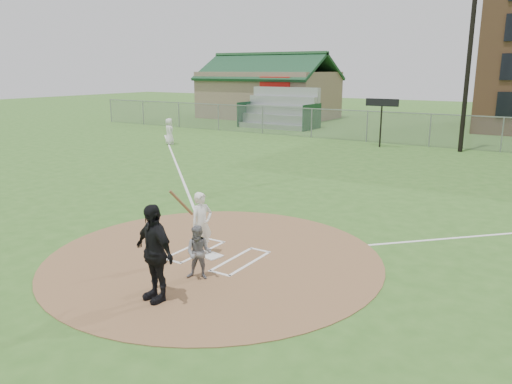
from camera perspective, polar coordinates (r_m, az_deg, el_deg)
The scene contains 14 objects.
ground at distance 12.71m, azimuth -4.84°, elevation -7.54°, with size 140.00×140.00×0.00m, color #346221.
dirt_circle at distance 12.71m, azimuth -4.84°, elevation -7.49°, with size 8.40×8.40×0.02m, color olive.
home_plate at distance 12.75m, azimuth -5.03°, elevation -7.31°, with size 0.43×0.43×0.03m, color silver.
foul_line_third at distance 24.95m, azimuth -9.01°, elevation 3.00°, with size 0.10×24.00×0.01m, color white.
catcher at distance 11.30m, azimuth -6.55°, elevation -6.88°, with size 0.60×0.47×1.24m, color gray.
umpire at distance 10.32m, azimuth -11.58°, elevation -6.80°, with size 1.19×0.50×2.03m, color black.
ondeck_player at distance 32.13m, azimuth -9.88°, elevation 6.84°, with size 0.80×0.52×1.64m, color white.
batters_boxes at distance 12.82m, azimuth -4.44°, elevation -7.23°, with size 2.08×1.88×0.01m.
batter_at_plate at distance 12.61m, azimuth -6.24°, elevation -3.66°, with size 0.77×1.02×1.78m.
outfield_fence at distance 32.43m, azimuth 19.27°, elevation 6.69°, with size 56.08×0.08×2.03m.
bleachers at distance 41.05m, azimuth 2.62°, elevation 9.59°, with size 6.08×3.20×3.20m.
clubhouse at distance 49.37m, azimuth 1.46°, elevation 11.24°, with size 12.20×8.71×6.23m.
light_pole at distance 30.93m, azimuth 23.43°, elevation 16.44°, with size 1.20×0.30×12.22m.
scoreboard_sign at distance 31.24m, azimuth 14.19°, elevation 9.32°, with size 2.00×0.10×2.93m.
Camera 1 is at (7.17, -9.43, 4.62)m, focal length 35.00 mm.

